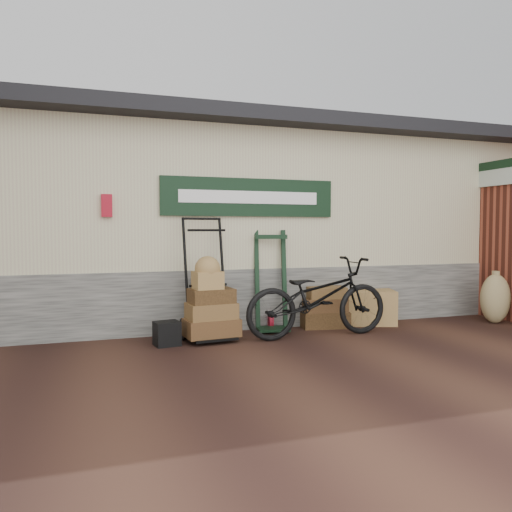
{
  "coord_description": "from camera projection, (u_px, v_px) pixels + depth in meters",
  "views": [
    {
      "loc": [
        -2.54,
        -5.96,
        1.48
      ],
      "look_at": [
        -0.23,
        0.9,
        1.1
      ],
      "focal_mm": 35.0,
      "sensor_mm": 36.0,
      "label": 1
    }
  ],
  "objects": [
    {
      "name": "black_trunk",
      "position": [
        167.0,
        334.0,
        6.37
      ],
      "size": [
        0.35,
        0.31,
        0.31
      ],
      "primitive_type": "cube",
      "rotation": [
        0.0,
        0.0,
        0.16
      ],
      "color": "black",
      "rests_on": "ground"
    },
    {
      "name": "green_barrow",
      "position": [
        271.0,
        281.0,
        7.3
      ],
      "size": [
        0.6,
        0.53,
        1.47
      ],
      "primitive_type": null,
      "rotation": [
        0.0,
        0.0,
        -0.17
      ],
      "color": "black",
      "rests_on": "ground"
    },
    {
      "name": "bicycle",
      "position": [
        318.0,
        293.0,
        6.85
      ],
      "size": [
        0.79,
        2.12,
        1.22
      ],
      "primitive_type": "imported",
      "rotation": [
        0.0,
        0.0,
        1.6
      ],
      "color": "black",
      "rests_on": "ground"
    },
    {
      "name": "station_building",
      "position": [
        235.0,
        222.0,
        9.04
      ],
      "size": [
        14.4,
        4.1,
        3.2
      ],
      "color": "#4C4C47",
      "rests_on": "ground"
    },
    {
      "name": "suitcase_stack",
      "position": [
        324.0,
        307.0,
        7.57
      ],
      "size": [
        0.76,
        0.55,
        0.62
      ],
      "primitive_type": null,
      "rotation": [
        0.0,
        0.0,
        -0.16
      ],
      "color": "#342210",
      "rests_on": "ground"
    },
    {
      "name": "porter_trolley",
      "position": [
        207.0,
        277.0,
        6.72
      ],
      "size": [
        0.9,
        0.71,
        1.68
      ],
      "primitive_type": null,
      "rotation": [
        0.0,
        0.0,
        0.1
      ],
      "color": "black",
      "rests_on": "ground"
    },
    {
      "name": "ground",
      "position": [
        294.0,
        343.0,
        6.53
      ],
      "size": [
        80.0,
        80.0,
        0.0
      ],
      "primitive_type": "plane",
      "color": "black",
      "rests_on": "ground"
    },
    {
      "name": "wicker_hamper",
      "position": [
        367.0,
        307.0,
        7.83
      ],
      "size": [
        0.95,
        0.77,
        0.53
      ],
      "primitive_type": "cube",
      "rotation": [
        0.0,
        0.0,
        -0.33
      ],
      "color": "#95653B",
      "rests_on": "ground"
    },
    {
      "name": "brick_outbuilding",
      "position": [
        506.0,
        239.0,
        9.09
      ],
      "size": [
        1.71,
        4.51,
        2.62
      ],
      "color": "maroon",
      "rests_on": "ground"
    },
    {
      "name": "burlap_sack_left",
      "position": [
        495.0,
        299.0,
        7.89
      ],
      "size": [
        0.51,
        0.44,
        0.78
      ],
      "primitive_type": "ellipsoid",
      "rotation": [
        0.0,
        0.0,
        0.06
      ],
      "color": "olive",
      "rests_on": "ground"
    }
  ]
}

